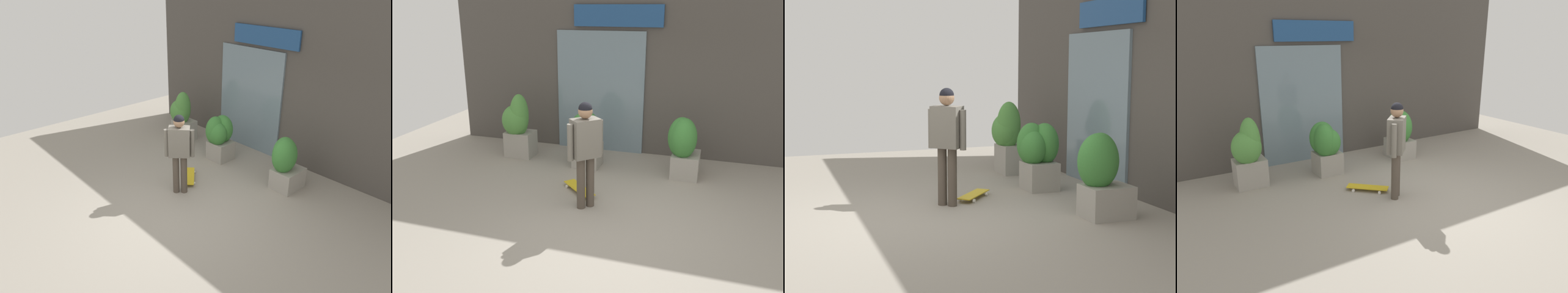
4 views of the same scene
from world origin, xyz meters
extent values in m
plane|color=gray|center=(0.00, 0.00, 0.00)|extent=(12.00, 12.00, 0.00)
cube|color=#4C4742|center=(0.00, 3.27, 1.91)|extent=(8.84, 0.25, 3.83)
cube|color=slate|center=(-1.15, 3.13, 1.26)|extent=(1.87, 0.06, 2.52)
cube|color=navy|center=(-0.79, 3.11, 2.81)|extent=(1.81, 0.05, 0.42)
cylinder|color=#4C4238|center=(-0.63, 0.33, 0.42)|extent=(0.13, 0.13, 0.83)
cylinder|color=#4C4238|center=(-0.52, 0.45, 0.42)|extent=(0.13, 0.13, 0.83)
cube|color=#6B665B|center=(-0.57, 0.39, 1.13)|extent=(0.47, 0.48, 0.59)
cylinder|color=#6B665B|center=(-0.75, 0.21, 1.10)|extent=(0.09, 0.09, 0.56)
cylinder|color=#6B665B|center=(-0.40, 0.57, 1.10)|extent=(0.09, 0.09, 0.56)
sphere|color=#997051|center=(-0.57, 0.39, 1.54)|extent=(0.22, 0.22, 0.22)
sphere|color=black|center=(-0.57, 0.39, 1.58)|extent=(0.20, 0.20, 0.20)
cube|color=gold|center=(-0.85, 0.88, 0.07)|extent=(0.69, 0.66, 0.02)
cylinder|color=silver|center=(-1.10, 0.97, 0.03)|extent=(0.06, 0.06, 0.05)
cylinder|color=silver|center=(-0.95, 1.13, 0.03)|extent=(0.06, 0.06, 0.05)
cylinder|color=silver|center=(-0.75, 0.64, 0.03)|extent=(0.06, 0.06, 0.05)
cylinder|color=silver|center=(-0.60, 0.80, 0.03)|extent=(0.06, 0.06, 0.05)
cube|color=gray|center=(-2.60, 2.23, 0.26)|extent=(0.56, 0.45, 0.52)
ellipsoid|color=#4C8C3D|center=(-2.65, 2.12, 0.79)|extent=(0.53, 0.49, 0.62)
ellipsoid|color=#4C8C3D|center=(-2.56, 2.16, 0.89)|extent=(0.36, 0.45, 0.86)
cube|color=gray|center=(-1.09, 2.09, 0.23)|extent=(0.50, 0.49, 0.45)
ellipsoid|color=#387A33|center=(-1.14, 2.19, 0.73)|extent=(0.52, 0.44, 0.67)
ellipsoid|color=#387A33|center=(-1.19, 1.98, 0.74)|extent=(0.40, 0.48, 0.68)
ellipsoid|color=#387A33|center=(-1.10, 1.97, 0.69)|extent=(0.49, 0.43, 0.55)
cube|color=gray|center=(0.78, 2.16, 0.22)|extent=(0.49, 0.62, 0.43)
ellipsoid|color=#387A33|center=(0.72, 2.06, 0.75)|extent=(0.47, 0.56, 0.74)
ellipsoid|color=#387A33|center=(0.68, 2.11, 0.75)|extent=(0.48, 0.49, 0.74)
camera|label=1|loc=(4.51, -3.77, 4.08)|focal=34.27mm
camera|label=2|loc=(1.28, -5.26, 3.01)|focal=38.59mm
camera|label=3|loc=(7.42, -2.01, 2.04)|focal=54.92mm
camera|label=4|loc=(-4.05, -4.50, 2.75)|focal=34.11mm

